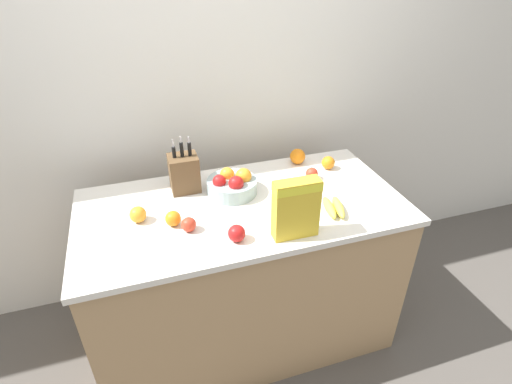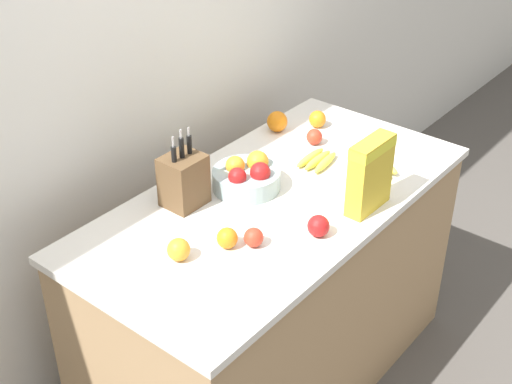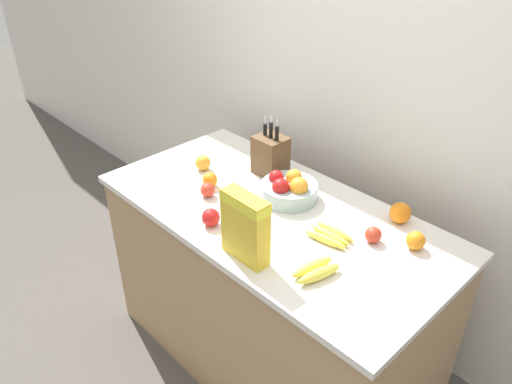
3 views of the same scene
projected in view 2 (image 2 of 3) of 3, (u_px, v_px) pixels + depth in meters
ground_plane at (272, 374)px, 3.05m from camera, size 14.00×14.00×0.00m
wall_back at (149, 53)px, 2.69m from camera, size 9.00×0.06×2.60m
counter at (273, 293)px, 2.81m from camera, size 1.56×0.78×0.90m
knife_block at (184, 180)px, 2.49m from camera, size 0.14×0.13×0.29m
cereal_box at (370, 172)px, 2.43m from camera, size 0.20×0.07×0.27m
fruit_bowl at (247, 176)px, 2.60m from camera, size 0.25×0.25×0.13m
banana_bunch_left at (376, 166)px, 2.72m from camera, size 0.12×0.19×0.04m
banana_bunch_right at (318, 160)px, 2.77m from camera, size 0.19×0.12×0.03m
apple_middle at (314, 137)px, 2.90m from camera, size 0.07×0.07×0.07m
apple_near_bananas at (254, 237)px, 2.30m from camera, size 0.07×0.07×0.07m
apple_leftmost at (318, 226)px, 2.35m from camera, size 0.07×0.07×0.07m
orange_mid_left at (227, 238)px, 2.30m from camera, size 0.07×0.07×0.07m
orange_near_bowl at (277, 121)px, 2.99m from camera, size 0.09×0.09×0.09m
orange_by_cereal at (179, 250)px, 2.24m from camera, size 0.07×0.07×0.07m
orange_front_left at (317, 119)px, 3.03m from camera, size 0.07×0.07×0.07m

